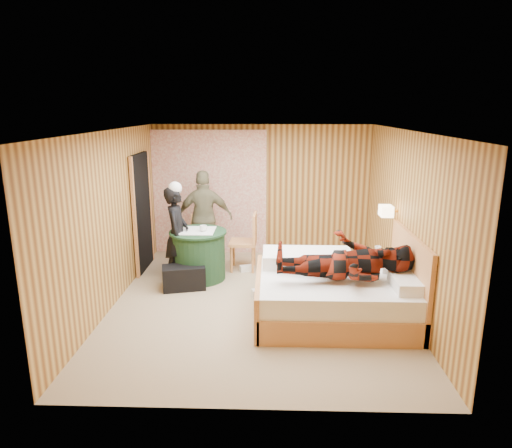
{
  "coord_description": "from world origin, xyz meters",
  "views": [
    {
      "loc": [
        0.18,
        -6.28,
        2.8
      ],
      "look_at": [
        -0.04,
        0.57,
        1.05
      ],
      "focal_mm": 32.0,
      "sensor_mm": 36.0,
      "label": 1
    }
  ],
  "objects_px": {
    "nightstand": "(378,272)",
    "chair_far": "(203,236)",
    "bed": "(338,293)",
    "wall_lamp": "(386,211)",
    "round_table": "(199,254)",
    "man_on_bed": "(345,251)",
    "chair_near": "(248,237)",
    "man_at_table": "(205,218)",
    "woman_standing": "(177,234)",
    "duffel_bag": "(184,277)"
  },
  "relations": [
    {
      "from": "duffel_bag",
      "to": "man_on_bed",
      "type": "xyz_separation_m",
      "value": [
        2.33,
        -1.13,
        0.83
      ]
    },
    {
      "from": "nightstand",
      "to": "round_table",
      "type": "relative_size",
      "value": 0.66
    },
    {
      "from": "chair_far",
      "to": "chair_near",
      "type": "xyz_separation_m",
      "value": [
        0.83,
        -0.27,
        0.05
      ]
    },
    {
      "from": "chair_far",
      "to": "man_on_bed",
      "type": "xyz_separation_m",
      "value": [
        2.18,
        -2.33,
        0.48
      ]
    },
    {
      "from": "man_on_bed",
      "to": "chair_near",
      "type": "bearing_deg",
      "value": 123.4
    },
    {
      "from": "bed",
      "to": "man_at_table",
      "type": "xyz_separation_m",
      "value": [
        -2.13,
        2.15,
        0.52
      ]
    },
    {
      "from": "chair_near",
      "to": "duffel_bag",
      "type": "xyz_separation_m",
      "value": [
        -0.98,
        -0.93,
        -0.41
      ]
    },
    {
      "from": "nightstand",
      "to": "man_on_bed",
      "type": "distance_m",
      "value": 1.53
    },
    {
      "from": "round_table",
      "to": "woman_standing",
      "type": "relative_size",
      "value": 0.6
    },
    {
      "from": "round_table",
      "to": "chair_far",
      "type": "bearing_deg",
      "value": 91.79
    },
    {
      "from": "round_table",
      "to": "chair_far",
      "type": "xyz_separation_m",
      "value": [
        -0.02,
        0.74,
        0.12
      ]
    },
    {
      "from": "bed",
      "to": "woman_standing",
      "type": "bearing_deg",
      "value": 152.38
    },
    {
      "from": "wall_lamp",
      "to": "man_on_bed",
      "type": "relative_size",
      "value": 0.15
    },
    {
      "from": "bed",
      "to": "wall_lamp",
      "type": "bearing_deg",
      "value": 47.36
    },
    {
      "from": "bed",
      "to": "nightstand",
      "type": "bearing_deg",
      "value": 50.17
    },
    {
      "from": "bed",
      "to": "man_at_table",
      "type": "bearing_deg",
      "value": 134.7
    },
    {
      "from": "wall_lamp",
      "to": "round_table",
      "type": "height_order",
      "value": "wall_lamp"
    },
    {
      "from": "wall_lamp",
      "to": "woman_standing",
      "type": "distance_m",
      "value": 3.33
    },
    {
      "from": "woman_standing",
      "to": "man_at_table",
      "type": "relative_size",
      "value": 0.92
    },
    {
      "from": "chair_near",
      "to": "duffel_bag",
      "type": "distance_m",
      "value": 1.41
    },
    {
      "from": "wall_lamp",
      "to": "nightstand",
      "type": "bearing_deg",
      "value": 137.83
    },
    {
      "from": "duffel_bag",
      "to": "bed",
      "type": "bearing_deg",
      "value": -34.85
    },
    {
      "from": "chair_far",
      "to": "man_at_table",
      "type": "distance_m",
      "value": 0.33
    },
    {
      "from": "bed",
      "to": "nightstand",
      "type": "height_order",
      "value": "bed"
    },
    {
      "from": "round_table",
      "to": "duffel_bag",
      "type": "distance_m",
      "value": 0.54
    },
    {
      "from": "round_table",
      "to": "man_on_bed",
      "type": "distance_m",
      "value": 2.75
    },
    {
      "from": "chair_near",
      "to": "man_at_table",
      "type": "relative_size",
      "value": 0.59
    },
    {
      "from": "man_at_table",
      "to": "man_on_bed",
      "type": "bearing_deg",
      "value": 127.11
    },
    {
      "from": "wall_lamp",
      "to": "bed",
      "type": "distance_m",
      "value": 1.53
    },
    {
      "from": "wall_lamp",
      "to": "chair_near",
      "type": "height_order",
      "value": "wall_lamp"
    },
    {
      "from": "man_at_table",
      "to": "man_on_bed",
      "type": "xyz_separation_m",
      "value": [
        2.16,
        -2.38,
        0.16
      ]
    },
    {
      "from": "man_at_table",
      "to": "man_on_bed",
      "type": "distance_m",
      "value": 3.22
    },
    {
      "from": "wall_lamp",
      "to": "man_at_table",
      "type": "relative_size",
      "value": 0.15
    },
    {
      "from": "woman_standing",
      "to": "man_at_table",
      "type": "height_order",
      "value": "man_at_table"
    },
    {
      "from": "nightstand",
      "to": "round_table",
      "type": "height_order",
      "value": "round_table"
    },
    {
      "from": "nightstand",
      "to": "chair_far",
      "type": "relative_size",
      "value": 0.67
    },
    {
      "from": "chair_near",
      "to": "man_at_table",
      "type": "distance_m",
      "value": 0.91
    },
    {
      "from": "woman_standing",
      "to": "man_on_bed",
      "type": "relative_size",
      "value": 0.89
    },
    {
      "from": "nightstand",
      "to": "duffel_bag",
      "type": "bearing_deg",
      "value": -179.71
    },
    {
      "from": "wall_lamp",
      "to": "chair_far",
      "type": "distance_m",
      "value": 3.29
    },
    {
      "from": "man_at_table",
      "to": "round_table",
      "type": "bearing_deg",
      "value": 84.89
    },
    {
      "from": "duffel_bag",
      "to": "man_at_table",
      "type": "xyz_separation_m",
      "value": [
        0.17,
        1.25,
        0.67
      ]
    },
    {
      "from": "bed",
      "to": "man_at_table",
      "type": "height_order",
      "value": "man_at_table"
    },
    {
      "from": "nightstand",
      "to": "woman_standing",
      "type": "xyz_separation_m",
      "value": [
        -3.23,
        0.38,
        0.48
      ]
    },
    {
      "from": "chair_near",
      "to": "round_table",
      "type": "bearing_deg",
      "value": -57.68
    },
    {
      "from": "bed",
      "to": "man_at_table",
      "type": "distance_m",
      "value": 3.07
    },
    {
      "from": "woman_standing",
      "to": "man_at_table",
      "type": "xyz_separation_m",
      "value": [
        0.33,
        0.86,
        0.07
      ]
    },
    {
      "from": "duffel_bag",
      "to": "man_on_bed",
      "type": "height_order",
      "value": "man_on_bed"
    },
    {
      "from": "duffel_bag",
      "to": "man_at_table",
      "type": "height_order",
      "value": "man_at_table"
    },
    {
      "from": "nightstand",
      "to": "man_at_table",
      "type": "height_order",
      "value": "man_at_table"
    }
  ]
}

